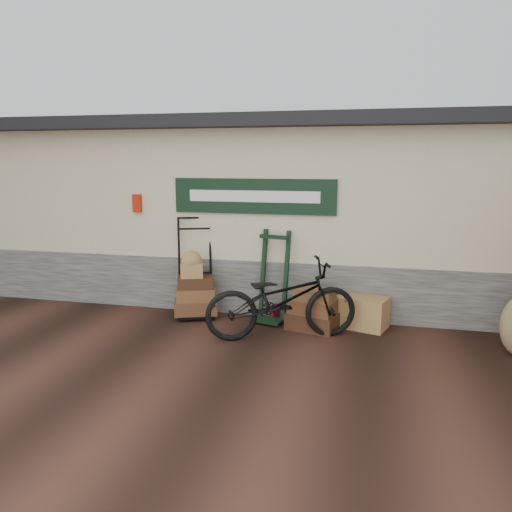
{
  "coord_description": "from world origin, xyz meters",
  "views": [
    {
      "loc": [
        1.55,
        -6.68,
        2.52
      ],
      "look_at": [
        -0.25,
        0.9,
        1.01
      ],
      "focal_mm": 35.0,
      "sensor_mm": 36.0,
      "label": 1
    }
  ],
  "objects_px": {
    "green_barrow": "(273,277)",
    "porter_trolley": "(195,266)",
    "suitcase_stack": "(312,309)",
    "wicker_hamper": "(362,312)",
    "bicycle": "(282,295)"
  },
  "relations": [
    {
      "from": "porter_trolley",
      "to": "suitcase_stack",
      "type": "distance_m",
      "value": 2.04
    },
    {
      "from": "porter_trolley",
      "to": "green_barrow",
      "type": "relative_size",
      "value": 1.14
    },
    {
      "from": "wicker_hamper",
      "to": "bicycle",
      "type": "relative_size",
      "value": 0.34
    },
    {
      "from": "porter_trolley",
      "to": "bicycle",
      "type": "height_order",
      "value": "porter_trolley"
    },
    {
      "from": "suitcase_stack",
      "to": "bicycle",
      "type": "height_order",
      "value": "bicycle"
    },
    {
      "from": "porter_trolley",
      "to": "wicker_hamper",
      "type": "xyz_separation_m",
      "value": [
        2.68,
        -0.02,
        -0.58
      ]
    },
    {
      "from": "green_barrow",
      "to": "suitcase_stack",
      "type": "bearing_deg",
      "value": -8.34
    },
    {
      "from": "porter_trolley",
      "to": "wicker_hamper",
      "type": "distance_m",
      "value": 2.75
    },
    {
      "from": "green_barrow",
      "to": "suitcase_stack",
      "type": "xyz_separation_m",
      "value": [
        0.65,
        -0.27,
        -0.4
      ]
    },
    {
      "from": "porter_trolley",
      "to": "bicycle",
      "type": "bearing_deg",
      "value": -46.16
    },
    {
      "from": "wicker_hamper",
      "to": "bicycle",
      "type": "bearing_deg",
      "value": -146.12
    },
    {
      "from": "suitcase_stack",
      "to": "porter_trolley",
      "type": "bearing_deg",
      "value": 171.43
    },
    {
      "from": "green_barrow",
      "to": "porter_trolley",
      "type": "bearing_deg",
      "value": -167.48
    },
    {
      "from": "porter_trolley",
      "to": "suitcase_stack",
      "type": "bearing_deg",
      "value": -28.68
    },
    {
      "from": "green_barrow",
      "to": "suitcase_stack",
      "type": "height_order",
      "value": "green_barrow"
    }
  ]
}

